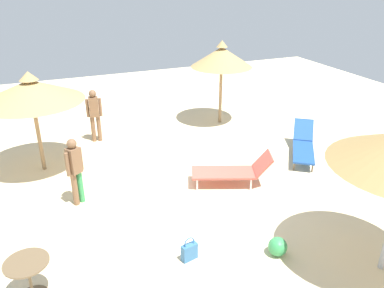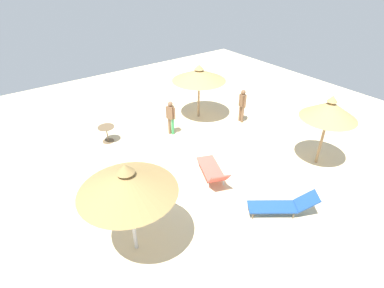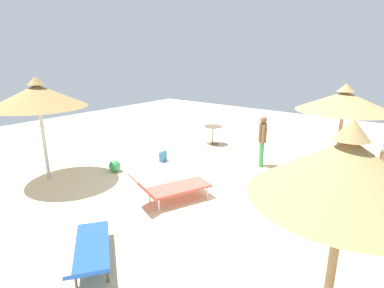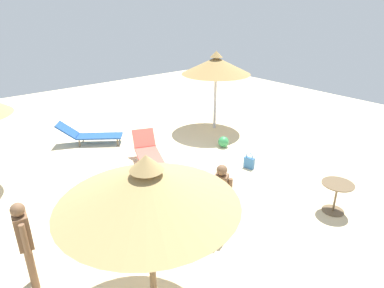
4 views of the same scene
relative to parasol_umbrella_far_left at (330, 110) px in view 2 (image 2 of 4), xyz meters
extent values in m
cube|color=beige|center=(-2.72, -3.85, -2.32)|extent=(24.00, 24.00, 0.10)
cylinder|color=olive|center=(0.00, 0.00, -1.11)|extent=(0.11, 0.11, 2.32)
cone|color=tan|center=(0.00, 0.00, 0.01)|extent=(2.02, 2.02, 0.65)
cone|color=tan|center=(0.00, 0.00, 0.43)|extent=(0.36, 0.36, 0.22)
cylinder|color=#B2B2B7|center=(-0.53, -7.62, -1.07)|extent=(0.10, 0.10, 2.41)
cone|color=#997A47|center=(-0.53, -7.62, 0.09)|extent=(2.48, 2.48, 0.60)
cone|color=#997A47|center=(-0.53, -7.62, 0.49)|extent=(0.45, 0.45, 0.22)
cylinder|color=olive|center=(-5.89, -1.34, -1.10)|extent=(0.10, 0.10, 2.34)
cone|color=tan|center=(-5.89, -1.34, -0.10)|extent=(2.55, 2.55, 0.54)
cone|color=tan|center=(-5.89, -1.34, 0.27)|extent=(0.46, 0.46, 0.22)
cube|color=#CC4C3F|center=(-1.82, -3.89, -1.94)|extent=(1.68, 1.19, 0.05)
cylinder|color=silver|center=(-2.53, -3.91, -2.12)|extent=(0.04, 0.04, 0.30)
cylinder|color=silver|center=(-2.32, -3.39, -2.12)|extent=(0.04, 0.04, 0.30)
cylinder|color=silver|center=(-1.32, -4.39, -2.12)|extent=(0.04, 0.04, 0.30)
cylinder|color=silver|center=(-1.12, -3.87, -2.12)|extent=(0.04, 0.04, 0.30)
cube|color=#CC4C3F|center=(-0.94, -4.25, -1.69)|extent=(0.62, 0.77, 0.49)
cube|color=#1E478C|center=(0.82, -3.57, -2.00)|extent=(1.33, 1.54, 0.05)
cylinder|color=brown|center=(0.64, -4.22, -2.15)|extent=(0.04, 0.04, 0.24)
cylinder|color=brown|center=(0.26, -3.94, -2.15)|extent=(0.04, 0.04, 0.24)
cylinder|color=brown|center=(1.38, -3.20, -2.15)|extent=(0.04, 0.04, 0.24)
cylinder|color=brown|center=(1.00, -2.93, -2.15)|extent=(0.04, 0.04, 0.24)
cube|color=#1E478C|center=(1.43, -2.73, -1.75)|extent=(0.82, 0.84, 0.49)
cylinder|color=brown|center=(-5.30, -3.43, -1.88)|extent=(0.13, 0.13, 0.79)
cylinder|color=#338C4C|center=(-5.17, -3.35, -1.88)|extent=(0.13, 0.13, 0.79)
cube|color=brown|center=(-5.24, -3.39, -1.19)|extent=(0.33, 0.32, 0.59)
sphere|color=brown|center=(-5.24, -3.39, -0.78)|extent=(0.21, 0.21, 0.21)
cylinder|color=brown|center=(-5.39, -3.48, -1.21)|extent=(0.09, 0.09, 0.55)
cylinder|color=brown|center=(-5.09, -3.29, -1.21)|extent=(0.09, 0.09, 0.55)
cylinder|color=brown|center=(-4.33, 0.02, -1.87)|extent=(0.13, 0.13, 0.81)
cylinder|color=brown|center=(-4.15, -0.01, -1.87)|extent=(0.13, 0.13, 0.81)
cube|color=brown|center=(-4.24, 0.00, -1.16)|extent=(0.31, 0.25, 0.61)
sphere|color=brown|center=(-4.24, 0.00, -0.74)|extent=(0.22, 0.22, 0.22)
cylinder|color=brown|center=(-4.43, 0.03, -1.18)|extent=(0.09, 0.09, 0.56)
cylinder|color=brown|center=(-4.05, -0.02, -1.18)|extent=(0.09, 0.09, 0.56)
cube|color=#336699|center=(-3.62, -6.11, -2.11)|extent=(0.32, 0.19, 0.33)
torus|color=#336699|center=(-3.62, -6.11, -1.89)|extent=(0.22, 0.07, 0.22)
cylinder|color=brown|center=(-6.32, -5.98, -1.56)|extent=(0.70, 0.70, 0.02)
cylinder|color=brown|center=(-6.32, -5.98, -1.92)|extent=(0.05, 0.05, 0.70)
cylinder|color=brown|center=(-6.32, -5.98, -2.26)|extent=(0.49, 0.49, 0.02)
sphere|color=#338C4C|center=(-2.05, -6.61, -2.09)|extent=(0.36, 0.36, 0.36)
camera|label=1|loc=(-5.74, -11.36, 2.63)|focal=36.31mm
camera|label=2|loc=(4.92, -9.70, 4.71)|focal=28.30mm
camera|label=3|loc=(3.34, 0.58, 1.16)|focal=28.80mm
camera|label=4|loc=(-9.28, 0.67, 2.20)|focal=31.32mm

